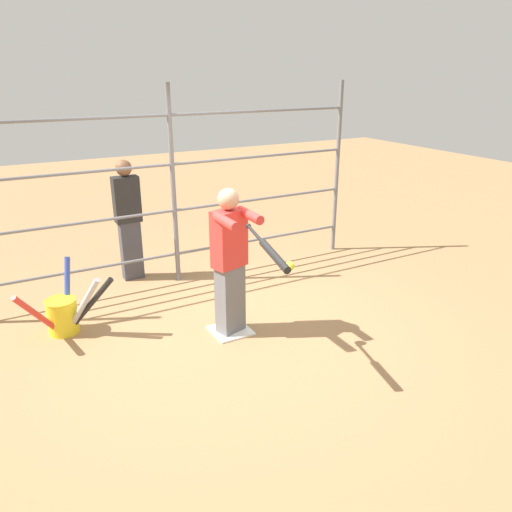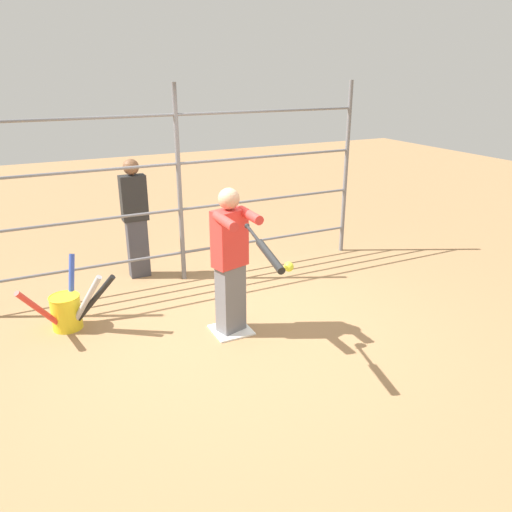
# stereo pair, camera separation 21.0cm
# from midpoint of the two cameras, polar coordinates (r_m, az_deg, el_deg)

# --- Properties ---
(ground_plane) EXTENTS (24.00, 24.00, 0.00)m
(ground_plane) POSITION_cam_midpoint_polar(r_m,az_deg,el_deg) (5.45, -4.01, -8.59)
(ground_plane) COLOR #9E754C
(home_plate) EXTENTS (0.40, 0.40, 0.02)m
(home_plate) POSITION_cam_midpoint_polar(r_m,az_deg,el_deg) (5.45, -4.01, -8.50)
(home_plate) COLOR white
(home_plate) RESTS_ON ground
(fence_backstop) EXTENTS (5.17, 0.06, 2.51)m
(fence_backstop) POSITION_cam_midpoint_polar(r_m,az_deg,el_deg) (6.41, -10.37, 7.67)
(fence_backstop) COLOR slate
(fence_backstop) RESTS_ON ground
(batter) EXTENTS (0.39, 0.61, 1.57)m
(batter) POSITION_cam_midpoint_polar(r_m,az_deg,el_deg) (5.08, -4.17, -0.27)
(batter) COLOR slate
(batter) RESTS_ON ground
(baseball_bat_swinging) EXTENTS (0.14, 0.85, 0.19)m
(baseball_bat_swinging) POSITION_cam_midpoint_polar(r_m,az_deg,el_deg) (4.17, 0.27, 0.49)
(baseball_bat_swinging) COLOR black
(softball_in_flight) EXTENTS (0.10, 0.10, 0.10)m
(softball_in_flight) POSITION_cam_midpoint_polar(r_m,az_deg,el_deg) (4.80, 2.62, -1.18)
(softball_in_flight) COLOR yellow
(bat_bucket) EXTENTS (0.98, 0.67, 0.77)m
(bat_bucket) POSITION_cam_midpoint_polar(r_m,az_deg,el_deg) (5.72, -22.07, -6.10)
(bat_bucket) COLOR yellow
(bat_bucket) RESTS_ON ground
(bystander_behind_fence) EXTENTS (0.33, 0.20, 1.59)m
(bystander_behind_fence) POSITION_cam_midpoint_polar(r_m,az_deg,el_deg) (6.73, -15.25, 4.13)
(bystander_behind_fence) COLOR #3F3F47
(bystander_behind_fence) RESTS_ON ground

